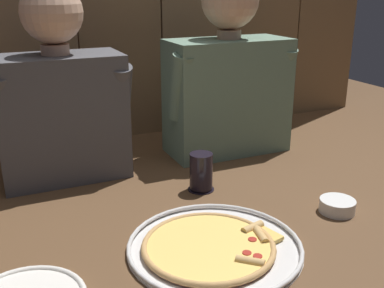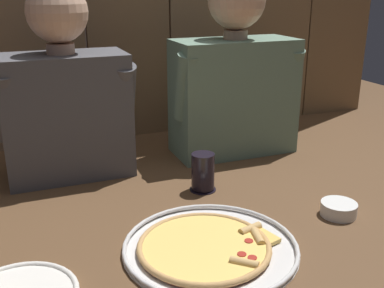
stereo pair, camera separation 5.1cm
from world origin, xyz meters
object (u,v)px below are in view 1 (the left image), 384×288
object	(u,v)px
drinking_glass	(201,172)
dipping_bowl	(337,205)
diner_left	(59,92)
pizza_tray	(214,246)
diner_right	(228,71)

from	to	relation	value
drinking_glass	dipping_bowl	size ratio (longest dim) A/B	1.20
dipping_bowl	diner_left	xyz separation A→B (m)	(-0.60, 0.54, 0.25)
pizza_tray	dipping_bowl	size ratio (longest dim) A/B	4.29
pizza_tray	diner_right	xyz separation A→B (m)	(0.34, 0.57, 0.27)
pizza_tray	drinking_glass	distance (m)	0.32
pizza_tray	diner_left	xyz separation A→B (m)	(-0.22, 0.57, 0.26)
drinking_glass	diner_left	distance (m)	0.48
dipping_bowl	pizza_tray	bearing A→B (deg)	-175.53
drinking_glass	diner_right	bearing A→B (deg)	49.71
drinking_glass	diner_left	world-z (taller)	diner_left
diner_left	diner_right	size ratio (longest dim) A/B	0.95
drinking_glass	pizza_tray	bearing A→B (deg)	-110.26
drinking_glass	diner_left	xyz separation A→B (m)	(-0.34, 0.27, 0.21)
pizza_tray	drinking_glass	world-z (taller)	drinking_glass
dipping_bowl	diner_left	world-z (taller)	diner_left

